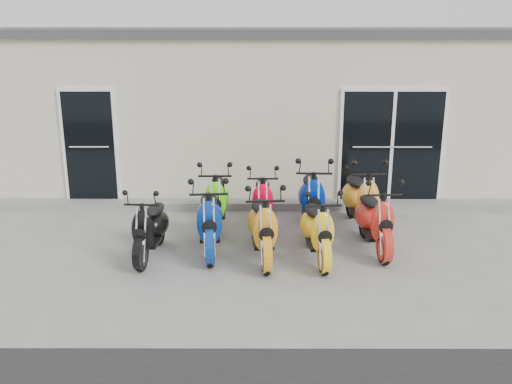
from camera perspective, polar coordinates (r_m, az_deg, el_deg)
ground at (r=9.25m, az=-0.01°, el=-5.52°), size 80.00×80.00×0.00m
building at (r=13.90m, az=0.05°, el=8.80°), size 14.00×6.00×3.20m
roof_cap at (r=13.77m, az=0.05°, el=15.74°), size 14.20×6.20×0.16m
front_step at (r=11.13m, az=0.02°, el=-1.25°), size 14.00×0.40×0.15m
door_left at (r=11.43m, az=-16.29°, el=4.71°), size 1.07×0.08×2.22m
door_right at (r=11.27m, az=13.41°, el=4.76°), size 2.02×0.08×2.22m
scooter_front_black at (r=8.82m, az=-10.58°, el=-2.81°), size 0.72×1.65×1.19m
scooter_front_blue at (r=8.88m, az=-4.70°, el=-1.99°), size 0.80×1.84×1.32m
scooter_front_orange_a at (r=8.59m, az=0.67°, el=-2.67°), size 0.78×1.80×1.29m
scooter_front_orange_b at (r=8.62m, az=6.16°, el=-2.99°), size 0.75×1.70×1.22m
scooter_front_red at (r=9.12m, az=11.81°, el=-1.95°), size 0.76×1.77×1.28m
scooter_back_green at (r=9.93m, az=-3.96°, el=-0.03°), size 0.68×1.77×1.29m
scooter_back_red at (r=9.97m, az=0.67°, el=-0.17°), size 0.61×1.65×1.21m
scooter_back_blue at (r=9.89m, az=5.62°, el=0.10°), size 0.75×1.89×1.38m
scooter_back_yellow at (r=10.03m, az=10.45°, el=0.04°), size 0.83×1.88×1.35m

